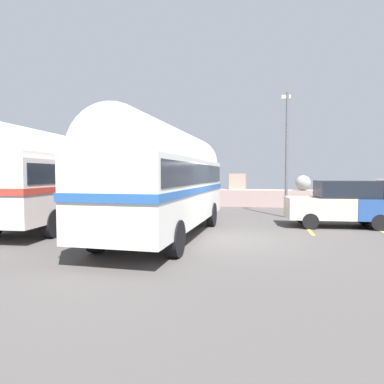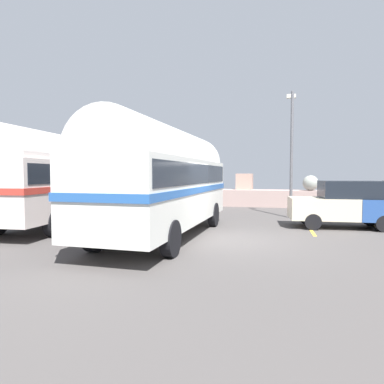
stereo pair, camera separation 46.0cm
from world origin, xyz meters
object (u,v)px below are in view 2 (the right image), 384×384
(parked_car_nearest, at_px, (345,204))
(lamp_post, at_px, (292,147))
(vintage_coach, at_px, (165,177))
(second_coach, at_px, (66,176))

(parked_car_nearest, height_order, lamp_post, lamp_post)
(lamp_post, bearing_deg, parked_car_nearest, -54.35)
(lamp_post, bearing_deg, vintage_coach, -125.31)
(second_coach, height_order, lamp_post, lamp_post)
(second_coach, relative_size, parked_car_nearest, 2.07)
(vintage_coach, relative_size, second_coach, 0.99)
(second_coach, height_order, parked_car_nearest, second_coach)
(parked_car_nearest, xyz_separation_m, lamp_post, (-1.94, 2.70, 2.48))
(vintage_coach, relative_size, lamp_post, 1.42)
(vintage_coach, xyz_separation_m, parked_car_nearest, (6.30, 3.45, -1.08))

